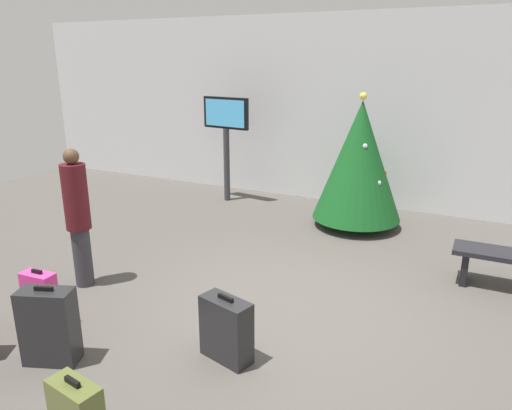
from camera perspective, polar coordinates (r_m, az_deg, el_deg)
name	(u,v)px	position (r m, az deg, el deg)	size (l,w,h in m)	color
ground_plane	(281,310)	(5.54, 3.00, -12.42)	(16.00, 16.00, 0.00)	#514C47
back_wall	(381,113)	(9.22, 14.63, 10.59)	(16.00, 0.20, 3.53)	silver
holiday_tree	(359,161)	(8.01, 12.18, 5.17)	(1.45, 1.45, 2.21)	#4C3319
flight_info_kiosk	(226,128)	(9.31, -3.59, 9.14)	(1.00, 0.21, 2.02)	#333338
waiting_bench	(511,263)	(6.60, 28.04, -6.11)	(1.32, 0.44, 0.48)	black
traveller_0	(78,215)	(6.15, -20.45, -1.11)	(0.31, 0.31, 1.73)	#333338
suitcase_1	(49,327)	(4.92, -23.41, -13.13)	(0.54, 0.40, 0.77)	#232326
suitcase_2	(226,329)	(4.62, -3.56, -14.56)	(0.54, 0.35, 0.66)	#232326
suitcase_4	(41,300)	(5.59, -24.23, -10.23)	(0.37, 0.19, 0.65)	#E5388C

